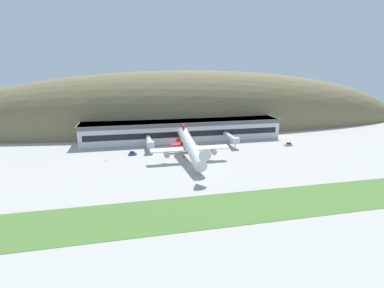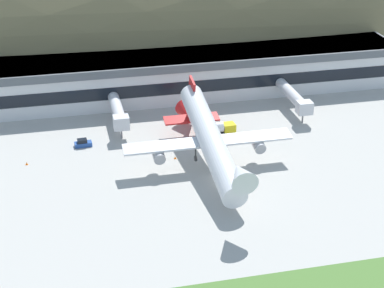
# 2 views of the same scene
# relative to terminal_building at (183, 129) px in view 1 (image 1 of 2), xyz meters

# --- Properties ---
(ground_plane) EXTENTS (418.08, 418.08, 0.00)m
(ground_plane) POSITION_rel_terminal_building_xyz_m (-3.14, -45.66, -6.09)
(ground_plane) COLOR #ADAAA3
(grass_strip_foreground) EXTENTS (376.28, 19.98, 0.08)m
(grass_strip_foreground) POSITION_rel_terminal_building_xyz_m (-3.14, -84.34, -6.05)
(grass_strip_foreground) COLOR #4C7533
(grass_strip_foreground) RESTS_ON ground_plane
(hill_backdrop) EXTENTS (330.46, 70.10, 73.76)m
(hill_backdrop) POSITION_rel_terminal_building_xyz_m (10.67, 39.15, -6.09)
(hill_backdrop) COLOR olive
(hill_backdrop) RESTS_ON ground_plane
(terminal_building) EXTENTS (108.74, 16.78, 10.74)m
(terminal_building) POSITION_rel_terminal_building_xyz_m (0.00, 0.00, 0.00)
(terminal_building) COLOR silver
(terminal_building) RESTS_ON ground_plane
(jetway_0) EXTENTS (3.38, 16.37, 5.43)m
(jetway_0) POSITION_rel_terminal_building_xyz_m (-19.58, -16.87, -2.10)
(jetway_0) COLOR silver
(jetway_0) RESTS_ON ground_plane
(jetway_1) EXTENTS (3.38, 17.40, 5.43)m
(jetway_1) POSITION_rel_terminal_building_xyz_m (21.90, -17.40, -2.10)
(jetway_1) COLOR silver
(jetway_1) RESTS_ON ground_plane
(cargo_airplane) EXTENTS (33.78, 46.48, 12.98)m
(cargo_airplane) POSITION_rel_terminal_building_xyz_m (-4.31, -39.52, 0.29)
(cargo_airplane) COLOR silver
(service_car_0) EXTENTS (3.78, 1.74, 1.51)m
(service_car_0) POSITION_rel_terminal_building_xyz_m (50.29, -24.68, -5.47)
(service_car_0) COLOR #999EA3
(service_car_0) RESTS_ON ground_plane
(service_car_1) EXTENTS (3.72, 1.93, 1.64)m
(service_car_1) POSITION_rel_terminal_building_xyz_m (-28.09, -24.22, -5.41)
(service_car_1) COLOR #264C99
(service_car_1) RESTS_ON ground_plane
(fuel_truck) EXTENTS (8.41, 3.02, 3.28)m
(fuel_truck) POSITION_rel_terminal_building_xyz_m (0.83, -25.64, -4.55)
(fuel_truck) COLOR gold
(fuel_truck) RESTS_ON ground_plane
(traffic_cone_0) EXTENTS (0.52, 0.52, 0.58)m
(traffic_cone_0) POSITION_rel_terminal_building_xyz_m (-10.12, -34.23, -5.81)
(traffic_cone_0) COLOR orange
(traffic_cone_0) RESTS_ON ground_plane
(traffic_cone_1) EXTENTS (0.52, 0.52, 0.58)m
(traffic_cone_1) POSITION_rel_terminal_building_xyz_m (-39.78, -30.11, -5.81)
(traffic_cone_1) COLOR orange
(traffic_cone_1) RESTS_ON ground_plane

